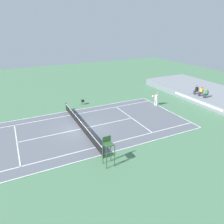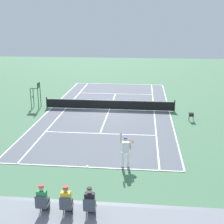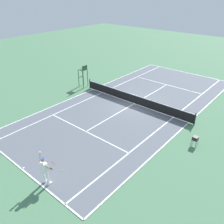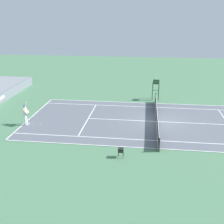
{
  "view_description": "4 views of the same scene",
  "coord_description": "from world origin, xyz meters",
  "px_view_note": "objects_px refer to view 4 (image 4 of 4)",
  "views": [
    {
      "loc": [
        19.59,
        -5.93,
        10.44
      ],
      "look_at": [
        -0.65,
        4.06,
        1.0
      ],
      "focal_mm": 33.67,
      "sensor_mm": 36.0,
      "label": 1
    },
    {
      "loc": [
        -3.08,
        28.02,
        8.17
      ],
      "look_at": [
        -0.65,
        4.06,
        1.0
      ],
      "focal_mm": 50.75,
      "sensor_mm": 36.0,
      "label": 2
    },
    {
      "loc": [
        -11.3,
        16.65,
        9.86
      ],
      "look_at": [
        -0.65,
        4.06,
        1.0
      ],
      "focal_mm": 37.4,
      "sensor_mm": 36.0,
      "label": 3
    },
    {
      "loc": [
        -24.11,
        1.11,
        9.42
      ],
      "look_at": [
        -0.65,
        4.06,
        1.0
      ],
      "focal_mm": 44.65,
      "sensor_mm": 36.0,
      "label": 4
    }
  ],
  "objects_px": {
    "tennis_ball": "(40,124)",
    "ball_hopper": "(121,150)",
    "tennis_player": "(25,114)",
    "umpire_chair": "(156,87)"
  },
  "relations": [
    {
      "from": "umpire_chair",
      "to": "ball_hopper",
      "type": "xyz_separation_m",
      "value": [
        -13.97,
        2.65,
        -0.98
      ]
    },
    {
      "from": "tennis_player",
      "to": "tennis_ball",
      "type": "xyz_separation_m",
      "value": [
        0.17,
        -1.21,
        -0.96
      ]
    },
    {
      "from": "tennis_player",
      "to": "umpire_chair",
      "type": "height_order",
      "value": "umpire_chair"
    },
    {
      "from": "tennis_player",
      "to": "ball_hopper",
      "type": "relative_size",
      "value": 2.98
    },
    {
      "from": "tennis_ball",
      "to": "ball_hopper",
      "type": "relative_size",
      "value": 0.1
    },
    {
      "from": "tennis_ball",
      "to": "tennis_player",
      "type": "bearing_deg",
      "value": 97.99
    },
    {
      "from": "tennis_ball",
      "to": "umpire_chair",
      "type": "relative_size",
      "value": 0.03
    },
    {
      "from": "umpire_chair",
      "to": "ball_hopper",
      "type": "relative_size",
      "value": 3.49
    },
    {
      "from": "tennis_player",
      "to": "ball_hopper",
      "type": "xyz_separation_m",
      "value": [
        -4.88,
        -8.93,
        -0.42
      ]
    },
    {
      "from": "tennis_ball",
      "to": "ball_hopper",
      "type": "distance_m",
      "value": 9.25
    }
  ]
}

